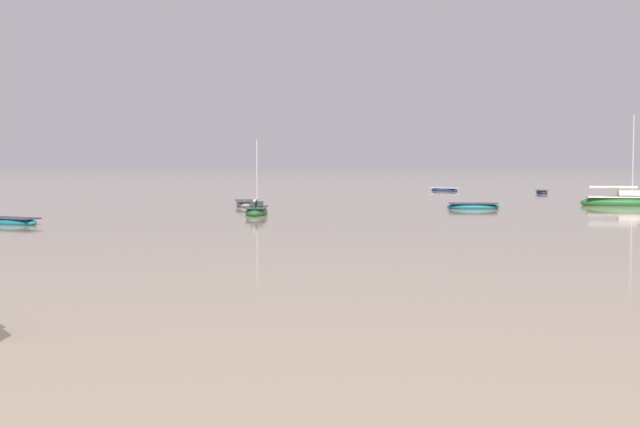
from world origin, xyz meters
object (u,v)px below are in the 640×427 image
object	(u,v)px
rowboat_moored_4	(542,192)
sailboat_moored_1	(624,202)
rowboat_moored_1	(444,190)
rowboat_moored_5	(473,207)
rowboat_moored_7	(14,222)
sailboat_moored_0	(257,211)
rowboat_moored_2	(245,204)

from	to	relation	value
rowboat_moored_4	sailboat_moored_1	world-z (taller)	sailboat_moored_1
rowboat_moored_1	rowboat_moored_4	xyz separation A→B (m)	(8.21, -9.90, -0.01)
rowboat_moored_1	sailboat_moored_1	xyz separation A→B (m)	(1.85, -36.77, 0.18)
rowboat_moored_5	rowboat_moored_7	world-z (taller)	rowboat_moored_5
rowboat_moored_1	rowboat_moored_4	bearing A→B (deg)	2.57
sailboat_moored_0	rowboat_moored_7	xyz separation A→B (m)	(-15.36, -6.26, -0.08)
rowboat_moored_1	rowboat_moored_4	size ratio (longest dim) A/B	1.04
rowboat_moored_5	rowboat_moored_7	size ratio (longest dim) A/B	1.21
rowboat_moored_2	rowboat_moored_5	size ratio (longest dim) A/B	1.01
sailboat_moored_0	sailboat_moored_1	size ratio (longest dim) A/B	0.69
sailboat_moored_0	rowboat_moored_4	xyz separation A→B (m)	(38.19, 31.78, -0.09)
sailboat_moored_0	rowboat_moored_2	world-z (taller)	sailboat_moored_0
rowboat_moored_4	rowboat_moored_2	bearing A→B (deg)	138.25
rowboat_moored_5	sailboat_moored_1	bearing A→B (deg)	25.29
sailboat_moored_1	sailboat_moored_0	bearing A→B (deg)	-148.98
rowboat_moored_1	sailboat_moored_0	size ratio (longest dim) A/B	0.70
sailboat_moored_1	rowboat_moored_7	size ratio (longest dim) A/B	2.23
rowboat_moored_1	rowboat_moored_4	distance (m)	12.86
rowboat_moored_4	rowboat_moored_7	world-z (taller)	rowboat_moored_7
rowboat_moored_2	sailboat_moored_1	distance (m)	31.78
rowboat_moored_5	rowboat_moored_4	bearing A→B (deg)	72.77
rowboat_moored_7	sailboat_moored_0	bearing A→B (deg)	-115.98
rowboat_moored_1	rowboat_moored_2	bearing A→B (deg)	-80.92
rowboat_moored_2	rowboat_moored_7	xyz separation A→B (m)	(-16.02, -17.39, -0.03)
rowboat_moored_2	sailboat_moored_0	bearing A→B (deg)	0.65
rowboat_moored_2	rowboat_moored_5	xyz separation A→B (m)	(16.93, -7.89, -0.01)
rowboat_moored_2	sailboat_moored_1	bearing A→B (deg)	82.78
rowboat_moored_2	rowboat_moored_7	world-z (taller)	rowboat_moored_2
sailboat_moored_0	sailboat_moored_1	distance (m)	32.21
rowboat_moored_5	rowboat_moored_7	xyz separation A→B (m)	(-32.95, -9.50, -0.02)
rowboat_moored_1	sailboat_moored_0	distance (m)	51.35
rowboat_moored_1	rowboat_moored_5	size ratio (longest dim) A/B	0.88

